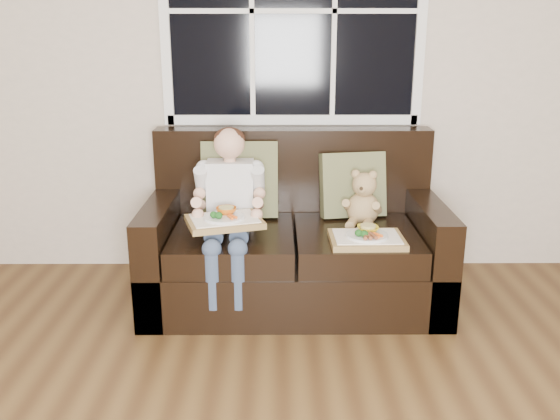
{
  "coord_description": "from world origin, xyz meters",
  "views": [
    {
      "loc": [
        0.05,
        -1.29,
        1.54
      ],
      "look_at": [
        0.07,
        1.85,
        0.58
      ],
      "focal_mm": 38.0,
      "sensor_mm": 36.0,
      "label": 1
    }
  ],
  "objects_px": {
    "tray_left": "(224,220)",
    "teddy_bear": "(364,202)",
    "tray_right": "(367,238)",
    "child": "(229,197)",
    "loveseat": "(294,246)"
  },
  "relations": [
    {
      "from": "loveseat",
      "to": "teddy_bear",
      "type": "height_order",
      "value": "loveseat"
    },
    {
      "from": "tray_left",
      "to": "tray_right",
      "type": "distance_m",
      "value": 0.77
    },
    {
      "from": "child",
      "to": "tray_left",
      "type": "xyz_separation_m",
      "value": [
        -0.01,
        -0.19,
        -0.07
      ]
    },
    {
      "from": "child",
      "to": "tray_left",
      "type": "bearing_deg",
      "value": -94.06
    },
    {
      "from": "tray_right",
      "to": "tray_left",
      "type": "bearing_deg",
      "value": 177.05
    },
    {
      "from": "loveseat",
      "to": "teddy_bear",
      "type": "distance_m",
      "value": 0.49
    },
    {
      "from": "loveseat",
      "to": "tray_right",
      "type": "distance_m",
      "value": 0.53
    },
    {
      "from": "loveseat",
      "to": "child",
      "type": "relative_size",
      "value": 1.94
    },
    {
      "from": "loveseat",
      "to": "teddy_bear",
      "type": "relative_size",
      "value": 5.09
    },
    {
      "from": "loveseat",
      "to": "tray_left",
      "type": "distance_m",
      "value": 0.56
    },
    {
      "from": "tray_right",
      "to": "loveseat",
      "type": "bearing_deg",
      "value": 137.75
    },
    {
      "from": "loveseat",
      "to": "tray_right",
      "type": "bearing_deg",
      "value": -41.21
    },
    {
      "from": "teddy_bear",
      "to": "tray_right",
      "type": "distance_m",
      "value": 0.35
    },
    {
      "from": "loveseat",
      "to": "child",
      "type": "xyz_separation_m",
      "value": [
        -0.37,
        -0.12,
        0.34
      ]
    },
    {
      "from": "tray_left",
      "to": "teddy_bear",
      "type": "bearing_deg",
      "value": 4.05
    }
  ]
}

